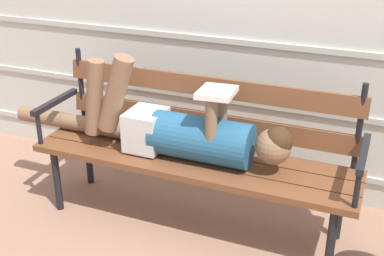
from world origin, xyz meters
The scene contains 4 objects.
ground_plane centered at (0.00, 0.00, 0.00)m, with size 12.00×12.00×0.00m, color #936B56.
house_siding centered at (0.00, 0.72, 1.15)m, with size 4.70×0.08×2.30m.
park_bench centered at (0.00, 0.19, 0.49)m, with size 1.84×0.46×0.91m.
reclining_person centered at (-0.09, 0.12, 0.59)m, with size 1.76×0.27×0.57m.
Camera 1 is at (0.95, -2.20, 1.75)m, focal length 47.39 mm.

